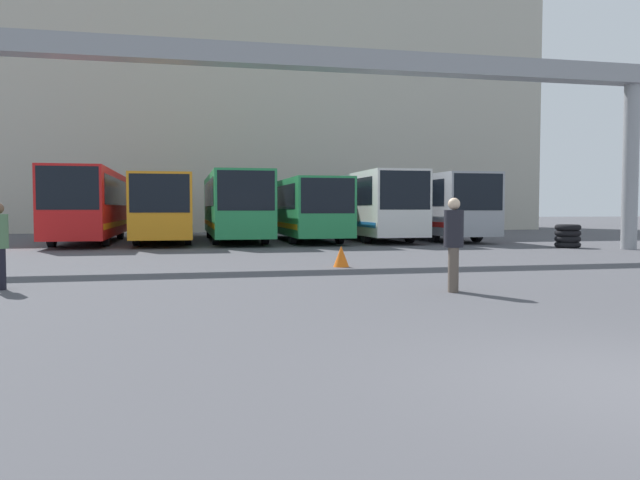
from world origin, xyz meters
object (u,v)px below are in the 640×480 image
bus_slot_0 (89,202)px  bus_slot_1 (164,205)px  bus_slot_2 (234,203)px  pedestrian_far_center (454,242)px  bus_slot_3 (304,206)px  bus_slot_4 (370,202)px  traffic_cone (341,256)px  tire_stack (568,236)px  bus_slot_5 (431,203)px

bus_slot_0 → bus_slot_1: bearing=10.4°
bus_slot_2 → pedestrian_far_center: (2.63, -20.23, -0.90)m
bus_slot_0 → bus_slot_3: (10.24, -0.22, -0.20)m
bus_slot_4 → pedestrian_far_center: bearing=-102.2°
bus_slot_2 → bus_slot_4: bus_slot_4 is taller
pedestrian_far_center → traffic_cone: (-0.86, 5.47, -0.68)m
tire_stack → bus_slot_2: bearing=146.4°
bus_slot_4 → tire_stack: bus_slot_4 is taller
bus_slot_1 → bus_slot_3: size_ratio=1.16×
bus_slot_5 → traffic_cone: size_ratio=18.37×
tire_stack → bus_slot_4: bearing=128.4°
bus_slot_5 → traffic_cone: bus_slot_5 is taller
bus_slot_5 → traffic_cone: (-8.47, -14.06, -1.59)m
bus_slot_2 → bus_slot_0: bearing=-175.5°
pedestrian_far_center → traffic_cone: 5.58m
bus_slot_5 → tire_stack: bearing=-70.8°
bus_slot_1 → bus_slot_5: size_ratio=1.15×
bus_slot_4 → bus_slot_5: 3.42m
bus_slot_0 → pedestrian_far_center: size_ratio=6.06×
bus_slot_2 → traffic_cone: bearing=-83.2°
bus_slot_3 → pedestrian_far_center: 19.50m
bus_slot_2 → tire_stack: 15.66m
pedestrian_far_center → tire_stack: bearing=-19.6°
bus_slot_2 → bus_slot_3: 3.50m
bus_slot_1 → tire_stack: 18.63m
bus_slot_3 → tire_stack: size_ratio=10.28×
bus_slot_5 → tire_stack: bus_slot_5 is taller
bus_slot_1 → bus_slot_5: bearing=-3.3°
bus_slot_2 → bus_slot_5: size_ratio=1.13×
bus_slot_3 → bus_slot_4: bearing=-1.7°
bus_slot_3 → pedestrian_far_center: size_ratio=5.82×
bus_slot_3 → pedestrian_far_center: bearing=-92.3°
bus_slot_0 → bus_slot_2: size_ratio=0.91×
bus_slot_3 → traffic_cone: bus_slot_3 is taller
bus_slot_2 → tire_stack: size_ratio=11.75×
bus_slot_4 → bus_slot_3: bearing=178.3°
bus_slot_0 → bus_slot_2: bus_slot_0 is taller
traffic_cone → bus_slot_5: bearing=58.9°
traffic_cone → tire_stack: (11.23, 6.14, 0.19)m
bus_slot_4 → traffic_cone: 14.88m
bus_slot_1 → traffic_cone: bearing=-70.8°
pedestrian_far_center → tire_stack: pedestrian_far_center is taller
bus_slot_1 → bus_slot_4: 10.29m
bus_slot_4 → tire_stack: size_ratio=10.09×
bus_slot_2 → bus_slot_5: bearing=-3.9°
bus_slot_2 → pedestrian_far_center: size_ratio=6.65×
bus_slot_3 → tire_stack: bearing=-39.4°
bus_slot_3 → bus_slot_5: size_ratio=0.99×
bus_slot_4 → tire_stack: bearing=-51.6°
bus_slot_2 → pedestrian_far_center: 20.42m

